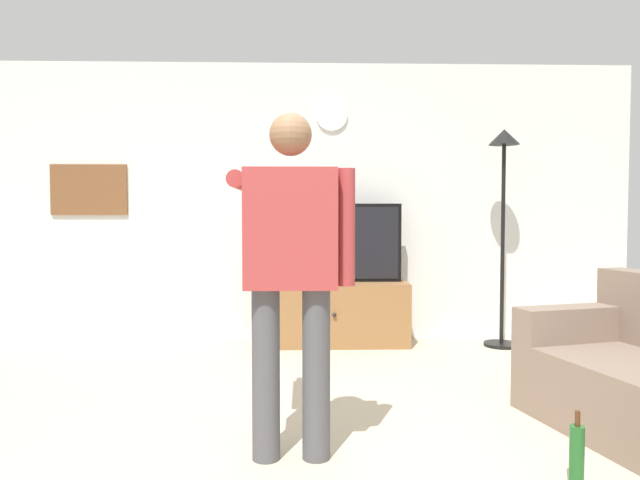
{
  "coord_description": "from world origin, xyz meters",
  "views": [
    {
      "loc": [
        -0.04,
        -2.73,
        1.23
      ],
      "look_at": [
        0.07,
        1.2,
        1.05
      ],
      "focal_mm": 32.11,
      "sensor_mm": 36.0,
      "label": 1
    }
  ],
  "objects_px": {
    "television": "(333,243)",
    "framed_picture": "(89,190)",
    "tv_stand": "(333,313)",
    "floor_lamp": "(503,192)",
    "person_standing_nearer_lamp": "(291,263)",
    "beverage_bottle": "(577,455)",
    "wall_clock": "(332,115)"
  },
  "relations": [
    {
      "from": "television",
      "to": "framed_picture",
      "type": "distance_m",
      "value": 2.43
    },
    {
      "from": "tv_stand",
      "to": "floor_lamp",
      "type": "bearing_deg",
      "value": -3.96
    },
    {
      "from": "framed_picture",
      "to": "floor_lamp",
      "type": "bearing_deg",
      "value": -5.87
    },
    {
      "from": "person_standing_nearer_lamp",
      "to": "beverage_bottle",
      "type": "relative_size",
      "value": 5.0
    },
    {
      "from": "beverage_bottle",
      "to": "framed_picture",
      "type": "bearing_deg",
      "value": 136.67
    },
    {
      "from": "framed_picture",
      "to": "beverage_bottle",
      "type": "height_order",
      "value": "framed_picture"
    },
    {
      "from": "television",
      "to": "framed_picture",
      "type": "bearing_deg",
      "value": 173.98
    },
    {
      "from": "television",
      "to": "beverage_bottle",
      "type": "bearing_deg",
      "value": -71.62
    },
    {
      "from": "tv_stand",
      "to": "wall_clock",
      "type": "xyz_separation_m",
      "value": [
        -0.0,
        0.29,
        1.9
      ]
    },
    {
      "from": "person_standing_nearer_lamp",
      "to": "floor_lamp",
      "type": "bearing_deg",
      "value": 51.45
    },
    {
      "from": "framed_picture",
      "to": "person_standing_nearer_lamp",
      "type": "distance_m",
      "value": 3.48
    },
    {
      "from": "wall_clock",
      "to": "person_standing_nearer_lamp",
      "type": "distance_m",
      "value": 3.06
    },
    {
      "from": "tv_stand",
      "to": "beverage_bottle",
      "type": "bearing_deg",
      "value": -71.34
    },
    {
      "from": "tv_stand",
      "to": "beverage_bottle",
      "type": "height_order",
      "value": "tv_stand"
    },
    {
      "from": "framed_picture",
      "to": "floor_lamp",
      "type": "relative_size",
      "value": 0.37
    },
    {
      "from": "television",
      "to": "beverage_bottle",
      "type": "relative_size",
      "value": 3.74
    },
    {
      "from": "tv_stand",
      "to": "wall_clock",
      "type": "distance_m",
      "value": 1.92
    },
    {
      "from": "television",
      "to": "person_standing_nearer_lamp",
      "type": "xyz_separation_m",
      "value": [
        -0.34,
        -2.54,
        0.03
      ]
    },
    {
      "from": "framed_picture",
      "to": "person_standing_nearer_lamp",
      "type": "xyz_separation_m",
      "value": [
        2.02,
        -2.79,
        -0.48
      ]
    },
    {
      "from": "wall_clock",
      "to": "floor_lamp",
      "type": "xyz_separation_m",
      "value": [
        1.56,
        -0.4,
        -0.76
      ]
    },
    {
      "from": "framed_picture",
      "to": "person_standing_nearer_lamp",
      "type": "relative_size",
      "value": 0.43
    },
    {
      "from": "television",
      "to": "wall_clock",
      "type": "height_order",
      "value": "wall_clock"
    },
    {
      "from": "framed_picture",
      "to": "beverage_bottle",
      "type": "bearing_deg",
      "value": -43.33
    },
    {
      "from": "television",
      "to": "floor_lamp",
      "type": "xyz_separation_m",
      "value": [
        1.56,
        -0.15,
        0.47
      ]
    },
    {
      "from": "wall_clock",
      "to": "floor_lamp",
      "type": "distance_m",
      "value": 1.79
    },
    {
      "from": "wall_clock",
      "to": "framed_picture",
      "type": "xyz_separation_m",
      "value": [
        -2.36,
        0.0,
        -0.73
      ]
    },
    {
      "from": "tv_stand",
      "to": "television",
      "type": "distance_m",
      "value": 0.67
    },
    {
      "from": "floor_lamp",
      "to": "tv_stand",
      "type": "bearing_deg",
      "value": 176.04
    },
    {
      "from": "television",
      "to": "wall_clock",
      "type": "relative_size",
      "value": 4.21
    },
    {
      "from": "framed_picture",
      "to": "person_standing_nearer_lamp",
      "type": "bearing_deg",
      "value": -54.09
    },
    {
      "from": "tv_stand",
      "to": "person_standing_nearer_lamp",
      "type": "height_order",
      "value": "person_standing_nearer_lamp"
    },
    {
      "from": "floor_lamp",
      "to": "beverage_bottle",
      "type": "bearing_deg",
      "value": -102.55
    }
  ]
}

